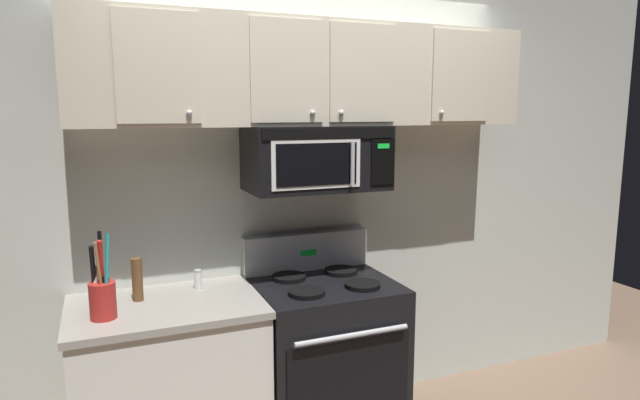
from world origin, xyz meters
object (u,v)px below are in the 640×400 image
object	(u,v)px
salt_shaker	(198,279)
pepper_mill	(137,279)
over_range_microwave	(316,158)
stove_range	(324,357)
utensil_crock_red	(102,295)

from	to	relation	value
salt_shaker	pepper_mill	xyz separation A→B (m)	(-0.31, -0.07, 0.06)
over_range_microwave	salt_shaker	xyz separation A→B (m)	(-0.66, 0.05, -0.62)
stove_range	over_range_microwave	size ratio (longest dim) A/B	1.47
utensil_crock_red	pepper_mill	bearing A→B (deg)	49.25
utensil_crock_red	over_range_microwave	bearing A→B (deg)	10.72
stove_range	pepper_mill	bearing A→B (deg)	174.49
utensil_crock_red	pepper_mill	xyz separation A→B (m)	(0.16, 0.19, -0.00)
stove_range	utensil_crock_red	bearing A→B (deg)	-175.09
salt_shaker	stove_range	bearing A→B (deg)	-14.09
over_range_microwave	utensil_crock_red	size ratio (longest dim) A/B	1.89
stove_range	utensil_crock_red	world-z (taller)	utensil_crock_red
stove_range	pepper_mill	world-z (taller)	stove_range
over_range_microwave	utensil_crock_red	xyz separation A→B (m)	(-1.13, -0.21, -0.56)
utensil_crock_red	salt_shaker	distance (m)	0.54
stove_range	pepper_mill	xyz separation A→B (m)	(-0.96, 0.09, 0.54)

